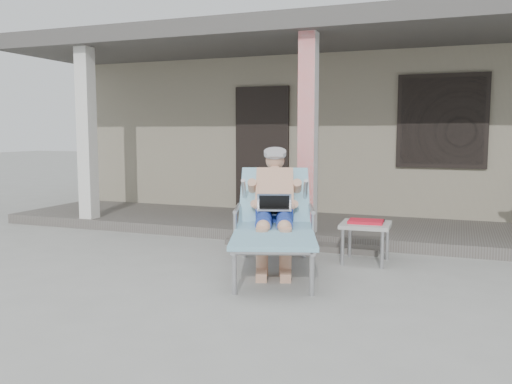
% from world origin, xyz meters
% --- Properties ---
extents(ground, '(60.00, 60.00, 0.00)m').
position_xyz_m(ground, '(0.00, 0.00, 0.00)').
color(ground, '#9E9E99').
rests_on(ground, ground).
extents(house, '(10.40, 5.40, 3.30)m').
position_xyz_m(house, '(0.00, 6.50, 1.67)').
color(house, gray).
rests_on(house, ground).
extents(porch_deck, '(10.00, 2.00, 0.15)m').
position_xyz_m(porch_deck, '(0.00, 3.00, 0.07)').
color(porch_deck, '#605B56').
rests_on(porch_deck, ground).
extents(porch_overhang, '(10.00, 2.30, 2.85)m').
position_xyz_m(porch_overhang, '(0.00, 2.95, 2.79)').
color(porch_overhang, silver).
rests_on(porch_overhang, porch_deck).
extents(porch_step, '(2.00, 0.30, 0.07)m').
position_xyz_m(porch_step, '(0.00, 1.85, 0.04)').
color(porch_step, '#605B56').
rests_on(porch_step, ground).
extents(lounger, '(1.41, 2.23, 1.40)m').
position_xyz_m(lounger, '(-0.02, 0.83, 0.86)').
color(lounger, '#B7B7BC').
rests_on(lounger, ground).
extents(side_table, '(0.57, 0.57, 0.49)m').
position_xyz_m(side_table, '(0.90, 1.37, 0.41)').
color(side_table, '#AAA9A5').
rests_on(side_table, ground).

